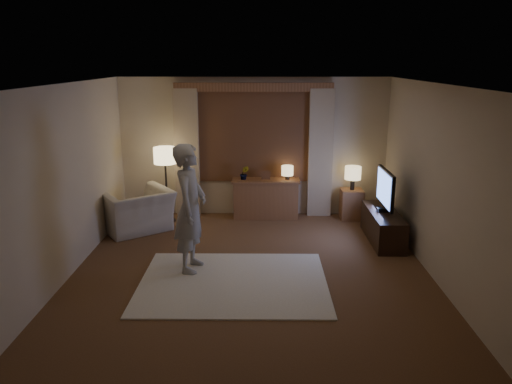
{
  "coord_description": "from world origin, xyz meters",
  "views": [
    {
      "loc": [
        0.14,
        -6.54,
        2.9
      ],
      "look_at": [
        0.07,
        0.6,
        1.0
      ],
      "focal_mm": 35.0,
      "sensor_mm": 36.0,
      "label": 1
    }
  ],
  "objects_px": {
    "armchair": "(136,211)",
    "person": "(190,208)",
    "side_table": "(351,204)",
    "tv_stand": "(383,226)",
    "sideboard": "(266,199)"
  },
  "relations": [
    {
      "from": "armchair",
      "to": "sideboard",
      "type": "bearing_deg",
      "value": 162.62
    },
    {
      "from": "side_table",
      "to": "tv_stand",
      "type": "bearing_deg",
      "value": -75.31
    },
    {
      "from": "armchair",
      "to": "person",
      "type": "height_order",
      "value": "person"
    },
    {
      "from": "sideboard",
      "to": "person",
      "type": "relative_size",
      "value": 0.67
    },
    {
      "from": "sideboard",
      "to": "armchair",
      "type": "xyz_separation_m",
      "value": [
        -2.25,
        -0.79,
        0.01
      ]
    },
    {
      "from": "side_table",
      "to": "tv_stand",
      "type": "height_order",
      "value": "side_table"
    },
    {
      "from": "side_table",
      "to": "person",
      "type": "distance_m",
      "value": 3.66
    },
    {
      "from": "armchair",
      "to": "side_table",
      "type": "relative_size",
      "value": 2.0
    },
    {
      "from": "tv_stand",
      "to": "armchair",
      "type": "bearing_deg",
      "value": 173.74
    },
    {
      "from": "sideboard",
      "to": "armchair",
      "type": "distance_m",
      "value": 2.39
    },
    {
      "from": "side_table",
      "to": "armchair",
      "type": "bearing_deg",
      "value": -169.2
    },
    {
      "from": "sideboard",
      "to": "person",
      "type": "height_order",
      "value": "person"
    },
    {
      "from": "tv_stand",
      "to": "sideboard",
      "type": "bearing_deg",
      "value": 147.07
    },
    {
      "from": "armchair",
      "to": "person",
      "type": "relative_size",
      "value": 0.62
    },
    {
      "from": "armchair",
      "to": "person",
      "type": "bearing_deg",
      "value": 88.68
    }
  ]
}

